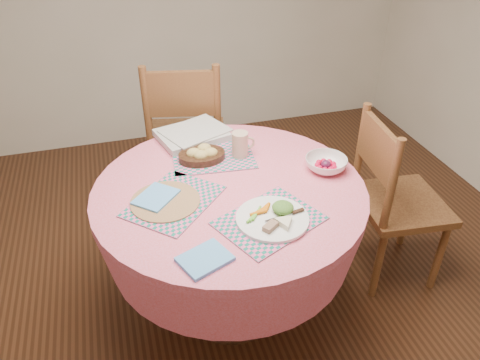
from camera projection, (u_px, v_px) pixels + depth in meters
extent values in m
plane|color=#331C0F|center=(231.00, 301.00, 2.53)|extent=(4.00, 4.00, 0.00)
cylinder|color=pink|center=(229.00, 191.00, 2.12)|extent=(1.24, 1.24, 0.04)
cone|color=pink|center=(230.00, 220.00, 2.21)|extent=(1.24, 1.24, 0.30)
cylinder|color=black|center=(231.00, 272.00, 2.40)|extent=(0.14, 0.14, 0.44)
cylinder|color=black|center=(231.00, 297.00, 2.51)|extent=(0.56, 0.56, 0.06)
cube|color=brown|center=(401.00, 204.00, 2.49)|extent=(0.47, 0.49, 0.04)
cylinder|color=brown|center=(439.00, 255.00, 2.49)|extent=(0.04, 0.04, 0.46)
cylinder|color=brown|center=(407.00, 213.00, 2.79)|extent=(0.04, 0.04, 0.46)
cylinder|color=brown|center=(378.00, 263.00, 2.44)|extent=(0.04, 0.04, 0.46)
cylinder|color=brown|center=(352.00, 220.00, 2.74)|extent=(0.04, 0.04, 0.46)
cylinder|color=brown|center=(391.00, 187.00, 2.17)|extent=(0.04, 0.04, 0.51)
cylinder|color=brown|center=(360.00, 148.00, 2.47)|extent=(0.04, 0.04, 0.51)
cube|color=brown|center=(378.00, 149.00, 2.26)|extent=(0.07, 0.37, 0.25)
cube|color=brown|center=(186.00, 137.00, 3.02)|extent=(0.58, 0.56, 0.04)
cylinder|color=brown|center=(218.00, 154.00, 3.33)|extent=(0.05, 0.05, 0.50)
cylinder|color=brown|center=(161.00, 156.00, 3.31)|extent=(0.05, 0.05, 0.50)
cylinder|color=brown|center=(219.00, 184.00, 3.02)|extent=(0.05, 0.05, 0.50)
cylinder|color=brown|center=(157.00, 187.00, 2.99)|extent=(0.05, 0.05, 0.50)
cylinder|color=brown|center=(217.00, 111.00, 2.70)|extent=(0.05, 0.05, 0.56)
cylinder|color=brown|center=(147.00, 113.00, 2.68)|extent=(0.05, 0.05, 0.56)
cube|color=brown|center=(181.00, 94.00, 2.63)|extent=(0.40, 0.12, 0.27)
cube|color=#14715F|center=(269.00, 221.00, 1.90)|extent=(0.49, 0.44, 0.01)
cube|color=#14715F|center=(174.00, 201.00, 2.02)|extent=(0.49, 0.50, 0.01)
cube|color=#14715F|center=(213.00, 157.00, 2.33)|extent=(0.43, 0.34, 0.01)
cylinder|color=olive|center=(165.00, 202.00, 2.01)|extent=(0.30, 0.30, 0.01)
cube|color=#59A0E7|center=(205.00, 259.00, 1.71)|extent=(0.22, 0.20, 0.01)
cube|color=#59A0E7|center=(156.00, 197.00, 2.02)|extent=(0.23, 0.23, 0.01)
cylinder|color=white|center=(272.00, 218.00, 1.90)|extent=(0.30, 0.30, 0.01)
ellipsoid|color=#346322|center=(287.00, 213.00, 1.89)|extent=(0.13, 0.13, 0.04)
cylinder|color=beige|center=(276.00, 225.00, 1.84)|extent=(0.12, 0.12, 0.02)
cube|color=brown|center=(260.00, 223.00, 1.85)|extent=(0.07, 0.07, 0.02)
cube|color=silver|center=(280.00, 220.00, 1.88)|extent=(0.15, 0.04, 0.00)
cylinder|color=black|center=(202.00, 156.00, 2.29)|extent=(0.23, 0.23, 0.03)
ellipsoid|color=tan|center=(193.00, 151.00, 2.26)|extent=(0.07, 0.06, 0.05)
ellipsoid|color=tan|center=(204.00, 146.00, 2.30)|extent=(0.07, 0.06, 0.05)
ellipsoid|color=tan|center=(210.00, 151.00, 2.27)|extent=(0.07, 0.06, 0.05)
ellipsoid|color=tan|center=(201.00, 153.00, 2.25)|extent=(0.07, 0.06, 0.05)
cylinder|color=tan|center=(240.00, 144.00, 2.30)|extent=(0.08, 0.08, 0.13)
torus|color=tan|center=(248.00, 143.00, 2.31)|extent=(0.07, 0.01, 0.07)
imported|color=white|center=(326.00, 164.00, 2.22)|extent=(0.24, 0.24, 0.06)
sphere|color=red|center=(333.00, 164.00, 2.23)|extent=(0.03, 0.03, 0.03)
sphere|color=red|center=(329.00, 162.00, 2.25)|extent=(0.03, 0.03, 0.03)
sphere|color=red|center=(324.00, 161.00, 2.25)|extent=(0.03, 0.03, 0.03)
sphere|color=red|center=(319.00, 162.00, 2.24)|extent=(0.03, 0.03, 0.03)
sphere|color=red|center=(317.00, 165.00, 2.22)|extent=(0.03, 0.03, 0.03)
sphere|color=red|center=(320.00, 168.00, 2.20)|extent=(0.03, 0.03, 0.03)
sphere|color=red|center=(325.00, 170.00, 2.19)|extent=(0.03, 0.03, 0.03)
sphere|color=red|center=(331.00, 169.00, 2.19)|extent=(0.03, 0.03, 0.03)
sphere|color=red|center=(334.00, 167.00, 2.21)|extent=(0.03, 0.03, 0.03)
sphere|color=#481434|center=(326.00, 165.00, 2.22)|extent=(0.05, 0.05, 0.05)
cube|color=silver|center=(192.00, 135.00, 2.47)|extent=(0.40, 0.35, 0.03)
cube|color=silver|center=(195.00, 131.00, 2.47)|extent=(0.39, 0.36, 0.01)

